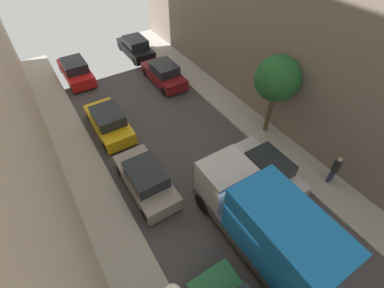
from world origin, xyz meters
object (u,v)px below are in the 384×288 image
(parked_car_right_2, at_px, (266,170))
(parked_car_right_3, at_px, (164,74))
(parked_car_right_4, at_px, (136,48))
(pedestrian, at_px, (335,169))
(street_tree_1, at_px, (277,79))
(delivery_truck, at_px, (266,224))
(parked_car_left_5, at_px, (76,71))
(parked_car_left_3, at_px, (146,180))
(parked_car_left_4, at_px, (109,122))

(parked_car_right_2, bearing_deg, parked_car_right_3, 90.00)
(parked_car_right_4, bearing_deg, pedestrian, -81.70)
(parked_car_right_2, height_order, parked_car_right_3, same)
(parked_car_right_3, height_order, parked_car_right_4, same)
(pedestrian, height_order, street_tree_1, street_tree_1)
(pedestrian, bearing_deg, delivery_truck, -173.08)
(parked_car_right_3, distance_m, street_tree_1, 9.08)
(parked_car_left_5, distance_m, street_tree_1, 14.81)
(parked_car_right_3, relative_size, parked_car_right_4, 1.00)
(parked_car_right_3, height_order, street_tree_1, street_tree_1)
(parked_car_right_3, bearing_deg, parked_car_left_3, -123.23)
(parked_car_left_5, bearing_deg, street_tree_1, -56.59)
(parked_car_right_2, height_order, parked_car_right_4, same)
(parked_car_right_3, xyz_separation_m, parked_car_right_4, (0.00, 5.07, 0.00))
(parked_car_left_3, height_order, parked_car_right_3, same)
(parked_car_left_4, bearing_deg, parked_car_left_5, 90.00)
(delivery_truck, bearing_deg, parked_car_left_3, 117.19)
(parked_car_left_3, distance_m, parked_car_right_3, 9.85)
(street_tree_1, bearing_deg, parked_car_right_3, 107.56)
(parked_car_left_3, distance_m, street_tree_1, 8.52)
(pedestrian, bearing_deg, parked_car_left_4, 129.43)
(parked_car_right_2, bearing_deg, street_tree_1, 46.42)
(parked_car_right_2, relative_size, delivery_truck, 0.64)
(delivery_truck, height_order, pedestrian, delivery_truck)
(parked_car_left_3, bearing_deg, parked_car_right_3, 56.77)
(pedestrian, distance_m, street_tree_1, 5.35)
(parked_car_right_3, relative_size, street_tree_1, 0.88)
(parked_car_left_3, distance_m, parked_car_left_4, 5.14)
(parked_car_left_5, height_order, parked_car_right_3, same)
(pedestrian, bearing_deg, parked_car_left_3, 150.09)
(parked_car_left_4, bearing_deg, parked_car_right_2, -55.29)
(parked_car_left_5, xyz_separation_m, parked_car_right_4, (5.40, 1.14, 0.00))
(parked_car_left_4, height_order, parked_car_right_3, same)
(pedestrian, bearing_deg, parked_car_left_5, 115.53)
(parked_car_left_3, xyz_separation_m, parked_car_left_5, (0.00, 12.17, 0.00))
(parked_car_left_4, relative_size, parked_car_right_3, 1.00)
(parked_car_right_2, height_order, pedestrian, pedestrian)
(parked_car_left_3, bearing_deg, pedestrian, -29.91)
(parked_car_left_3, xyz_separation_m, delivery_truck, (2.70, -5.26, 1.07))
(parked_car_right_3, distance_m, delivery_truck, 13.81)
(parked_car_left_4, bearing_deg, parked_car_right_4, 56.55)
(parked_car_left_5, relative_size, street_tree_1, 0.88)
(pedestrian, relative_size, street_tree_1, 0.36)
(parked_car_left_5, relative_size, pedestrian, 2.44)
(parked_car_left_3, relative_size, parked_car_left_4, 1.00)
(parked_car_left_5, distance_m, parked_car_right_3, 6.68)
(parked_car_right_2, xyz_separation_m, parked_car_right_3, (0.00, 10.90, 0.00))
(parked_car_left_4, distance_m, parked_car_left_5, 7.03)
(parked_car_left_3, relative_size, street_tree_1, 0.88)
(parked_car_left_4, distance_m, pedestrian, 12.62)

